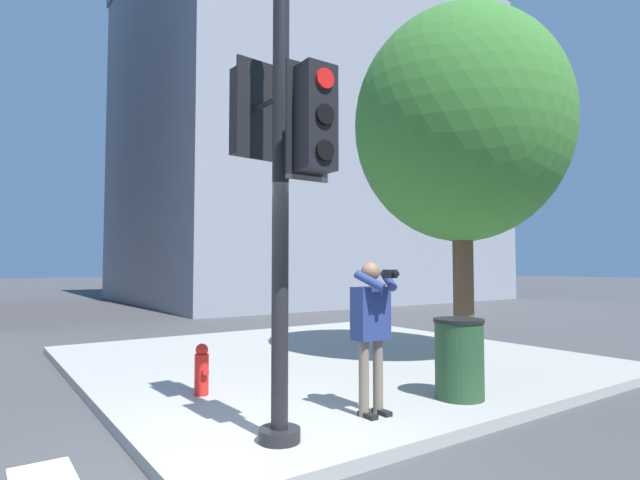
% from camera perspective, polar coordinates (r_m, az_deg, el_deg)
% --- Properties ---
extents(sidewalk_corner, '(8.00, 8.00, 0.13)m').
position_cam_1_polar(sidewalk_corner, '(9.12, 0.70, -13.49)').
color(sidewalk_corner, '#9E9B96').
rests_on(sidewalk_corner, ground_plane).
extents(traffic_signal_pole, '(0.46, 1.48, 4.35)m').
position_cam_1_polar(traffic_signal_pole, '(4.72, -4.68, 8.62)').
color(traffic_signal_pole, black).
rests_on(traffic_signal_pole, sidewalk_corner).
extents(person_photographer, '(0.50, 0.53, 1.64)m').
position_cam_1_polar(person_photographer, '(5.49, 5.92, -9.37)').
color(person_photographer, black).
rests_on(person_photographer, sidewalk_corner).
extents(street_tree, '(3.68, 3.68, 6.07)m').
position_cam_1_polar(street_tree, '(9.20, 15.81, 12.43)').
color(street_tree, brown).
rests_on(street_tree, sidewalk_corner).
extents(fire_hydrant, '(0.17, 0.23, 0.63)m').
position_cam_1_polar(fire_hydrant, '(6.56, -13.37, -14.21)').
color(fire_hydrant, red).
rests_on(fire_hydrant, sidewalk_corner).
extents(trash_bin, '(0.61, 0.61, 0.96)m').
position_cam_1_polar(trash_bin, '(6.43, 15.62, -12.89)').
color(trash_bin, '#234728').
rests_on(trash_bin, sidewalk_corner).
extents(building_right, '(17.89, 13.76, 17.06)m').
position_cam_1_polar(building_right, '(27.72, -1.63, 11.24)').
color(building_right, gray).
rests_on(building_right, ground_plane).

